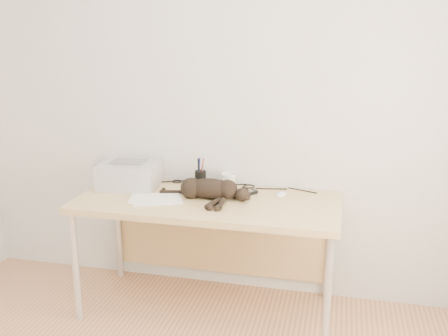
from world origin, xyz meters
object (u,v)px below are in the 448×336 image
(desk, at_px, (211,215))
(cat, at_px, (208,190))
(printer, at_px, (130,174))
(mug, at_px, (229,180))
(mouse, at_px, (281,193))
(pen_cup, at_px, (200,178))

(desk, height_order, cat, cat)
(printer, bearing_deg, desk, -5.93)
(mug, xyz_separation_m, mouse, (0.36, -0.08, -0.03))
(desk, xyz_separation_m, cat, (-0.00, -0.07, 0.19))
(desk, height_order, pen_cup, pen_cup)
(desk, height_order, printer, printer)
(printer, distance_m, cat, 0.58)
(desk, relative_size, printer, 4.03)
(pen_cup, relative_size, mouse, 1.87)
(printer, relative_size, pen_cup, 2.09)
(printer, distance_m, pen_cup, 0.47)
(cat, relative_size, pen_cup, 3.11)
(mouse, bearing_deg, mug, 178.34)
(mouse, bearing_deg, printer, -165.42)
(cat, bearing_deg, pen_cup, 117.05)
(cat, bearing_deg, desk, 90.84)
(cat, distance_m, pen_cup, 0.28)
(mug, distance_m, mouse, 0.37)
(printer, relative_size, mug, 3.84)
(mug, bearing_deg, desk, -109.79)
(cat, height_order, mouse, cat)
(desk, relative_size, cat, 2.71)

